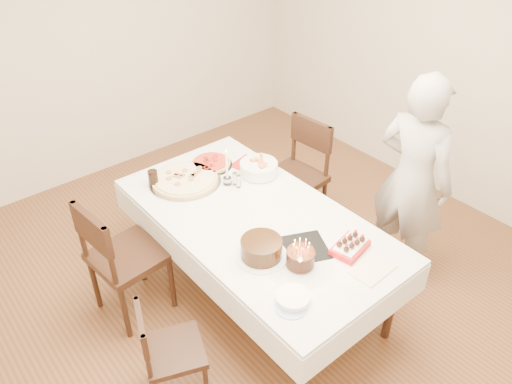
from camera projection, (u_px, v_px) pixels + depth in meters
floor at (268, 287)px, 4.03m from camera, size 5.00×5.00×0.00m
wall_back at (102, 43)px, 4.83m from camera, size 4.50×0.04×2.70m
wall_right at (462, 61)px, 4.43m from camera, size 0.04×5.00×2.70m
dining_table at (256, 256)px, 3.78m from camera, size 1.40×2.27×0.75m
chair_right_savory at (293, 179)px, 4.39m from camera, size 0.57×0.57×1.02m
chair_left_savory at (128, 256)px, 3.57m from camera, size 0.57×0.57×1.02m
chair_left_dessert at (174, 351)px, 3.06m from camera, size 0.51×0.51×0.77m
person at (412, 180)px, 3.76m from camera, size 0.46×0.66×1.71m
pizza_white at (185, 180)px, 3.91m from camera, size 0.71×0.71×0.04m
pizza_pepperoni at (211, 163)px, 4.11m from camera, size 0.43×0.43×0.04m
red_placemat at (249, 165)px, 4.14m from camera, size 0.29×0.29×0.01m
pasta_bowl at (259, 168)px, 3.99m from camera, size 0.35×0.35×0.10m
taper_candle at (227, 167)px, 3.81m from camera, size 0.09×0.09×0.32m
shaker_pair at (239, 181)px, 3.84m from camera, size 0.12×0.12×0.11m
cola_glass at (153, 179)px, 3.84m from camera, size 0.08×0.08×0.14m
layer_cake at (261, 249)px, 3.18m from camera, size 0.38×0.38×0.13m
cake_board at (304, 248)px, 3.29m from camera, size 0.39×0.39×0.01m
birthday_cake at (301, 254)px, 3.10m from camera, size 0.18×0.18×0.17m
strawberry_box at (350, 246)px, 3.25m from camera, size 0.29×0.22×0.07m
box_lid at (372, 270)px, 3.12m from camera, size 0.29×0.20×0.02m
plate_stack at (293, 298)px, 2.90m from camera, size 0.27×0.27×0.04m
china_plate at (291, 307)px, 2.87m from camera, size 0.25×0.25×0.01m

